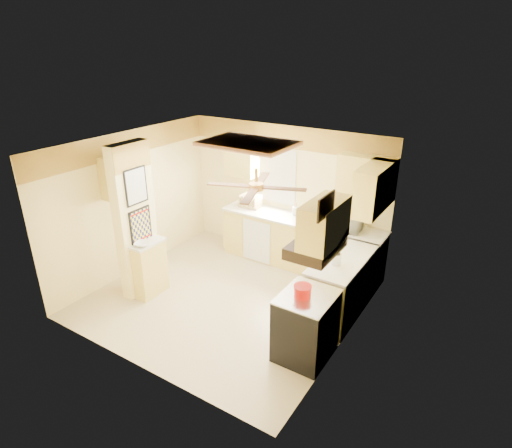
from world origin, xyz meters
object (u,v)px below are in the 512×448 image
Objects in this scene: bowl at (142,244)px; kettle at (337,259)px; stove at (306,326)px; dutch_oven at (303,291)px; microwave at (345,221)px.

bowl is 2.96m from kettle.
bowl is at bearing -177.28° from stove.
bowl is 2.72m from dutch_oven.
stove is at bearing -90.34° from kettle.
dutch_oven reaches higher than stove.
dutch_oven is (-0.05, -0.05, 0.53)m from stove.
microwave reaches higher than bowl.
microwave is 2.21m from dutch_oven.
stove is 2.26m from microwave.
microwave reaches higher than stove.
kettle is at bearing 86.74° from dutch_oven.
kettle reaches higher than stove.
stove is at bearing 2.72° from bowl.
kettle is at bearing 20.50° from bowl.
dutch_oven is 1.16× the size of kettle.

